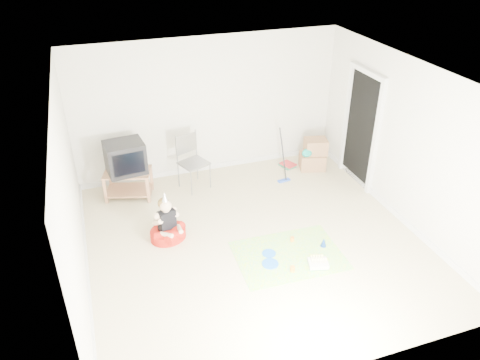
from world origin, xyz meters
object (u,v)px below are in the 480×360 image
object	(u,v)px
birthday_cake	(318,264)
crt_tv	(125,157)
cardboard_boxes	(313,155)
folding_chair	(194,163)
seated_woman	(168,228)
tv_stand	(129,182)

from	to	relation	value
birthday_cake	crt_tv	bearing A→B (deg)	129.45
cardboard_boxes	birthday_cake	size ratio (longest dim) A/B	1.89
birthday_cake	cardboard_boxes	bearing A→B (deg)	65.10
folding_chair	seated_woman	size ratio (longest dim) A/B	1.24
crt_tv	birthday_cake	xyz separation A→B (m)	(2.31, -2.81, -0.74)
folding_chair	crt_tv	bearing A→B (deg)	176.55
crt_tv	cardboard_boxes	bearing A→B (deg)	-8.28
tv_stand	seated_woman	world-z (taller)	seated_woman
folding_chair	birthday_cake	world-z (taller)	folding_chair
crt_tv	seated_woman	distance (m)	1.62
crt_tv	seated_woman	xyz separation A→B (m)	(0.40, -1.45, -0.60)
birthday_cake	tv_stand	bearing A→B (deg)	129.45
tv_stand	seated_woman	xyz separation A→B (m)	(0.40, -1.45, -0.11)
tv_stand	folding_chair	size ratio (longest dim) A/B	0.89
crt_tv	folding_chair	size ratio (longest dim) A/B	0.63
cardboard_boxes	crt_tv	bearing A→B (deg)	178.22
crt_tv	birthday_cake	size ratio (longest dim) A/B	1.97
folding_chair	cardboard_boxes	bearing A→B (deg)	-0.95
cardboard_boxes	birthday_cake	world-z (taller)	cardboard_boxes
folding_chair	seated_woman	xyz separation A→B (m)	(-0.77, -1.38, -0.32)
crt_tv	folding_chair	bearing A→B (deg)	-9.96
tv_stand	birthday_cake	world-z (taller)	tv_stand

